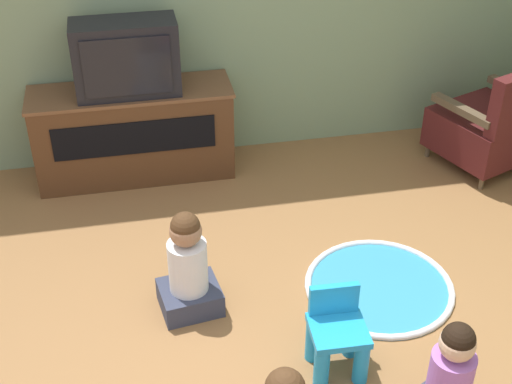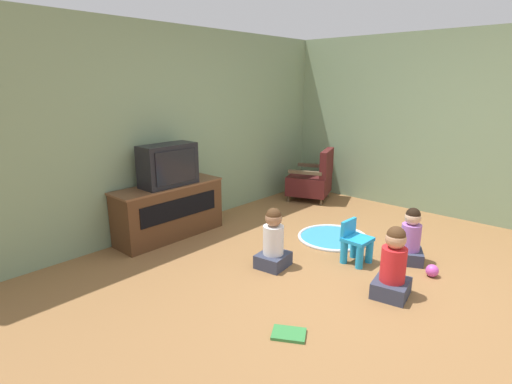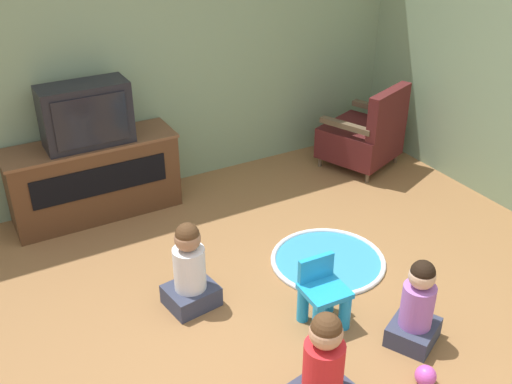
{
  "view_description": "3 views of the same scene",
  "coord_description": "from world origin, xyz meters",
  "px_view_note": "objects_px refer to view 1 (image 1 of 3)",
  "views": [
    {
      "loc": [
        -0.49,
        -2.15,
        2.7
      ],
      "look_at": [
        0.13,
        0.89,
        0.65
      ],
      "focal_mm": 50.0,
      "sensor_mm": 36.0,
      "label": 1
    },
    {
      "loc": [
        -3.17,
        -1.58,
        1.83
      ],
      "look_at": [
        -0.16,
        1.12,
        0.71
      ],
      "focal_mm": 28.0,
      "sensor_mm": 36.0,
      "label": 2
    },
    {
      "loc": [
        -1.43,
        -2.16,
        2.6
      ],
      "look_at": [
        0.32,
        0.94,
        0.63
      ],
      "focal_mm": 42.0,
      "sensor_mm": 36.0,
      "label": 3
    }
  ],
  "objects_px": {
    "yellow_kid_chair": "(337,337)",
    "tv_cabinet": "(134,132)",
    "television": "(126,58)",
    "child_watching_left": "(449,382)",
    "child_watching_center": "(188,269)",
    "black_armchair": "(492,126)"
  },
  "relations": [
    {
      "from": "child_watching_left",
      "to": "child_watching_center",
      "type": "bearing_deg",
      "value": 109.53
    },
    {
      "from": "tv_cabinet",
      "to": "child_watching_center",
      "type": "distance_m",
      "value": 1.49
    },
    {
      "from": "black_armchair",
      "to": "child_watching_center",
      "type": "xyz_separation_m",
      "value": [
        -2.3,
        -1.09,
        -0.04
      ]
    },
    {
      "from": "black_armchair",
      "to": "tv_cabinet",
      "type": "bearing_deg",
      "value": -29.68
    },
    {
      "from": "tv_cabinet",
      "to": "black_armchair",
      "type": "height_order",
      "value": "black_armchair"
    },
    {
      "from": "child_watching_left",
      "to": "black_armchair",
      "type": "bearing_deg",
      "value": 32.03
    },
    {
      "from": "tv_cabinet",
      "to": "yellow_kid_chair",
      "type": "xyz_separation_m",
      "value": [
        0.85,
        -2.05,
        -0.14
      ]
    },
    {
      "from": "television",
      "to": "yellow_kid_chair",
      "type": "xyz_separation_m",
      "value": [
        0.85,
        -2.01,
        -0.7
      ]
    },
    {
      "from": "black_armchair",
      "to": "child_watching_center",
      "type": "relative_size",
      "value": 1.3
    },
    {
      "from": "black_armchair",
      "to": "yellow_kid_chair",
      "type": "relative_size",
      "value": 1.83
    },
    {
      "from": "black_armchair",
      "to": "child_watching_left",
      "type": "xyz_separation_m",
      "value": [
        -1.25,
        -2.09,
        -0.06
      ]
    },
    {
      "from": "television",
      "to": "child_watching_left",
      "type": "height_order",
      "value": "television"
    },
    {
      "from": "tv_cabinet",
      "to": "child_watching_left",
      "type": "distance_m",
      "value": 2.76
    },
    {
      "from": "yellow_kid_chair",
      "to": "child_watching_center",
      "type": "relative_size",
      "value": 0.71
    },
    {
      "from": "television",
      "to": "child_watching_left",
      "type": "xyz_separation_m",
      "value": [
        1.24,
        -2.43,
        -0.64
      ]
    },
    {
      "from": "yellow_kid_chair",
      "to": "tv_cabinet",
      "type": "bearing_deg",
      "value": 114.97
    },
    {
      "from": "television",
      "to": "black_armchair",
      "type": "xyz_separation_m",
      "value": [
        2.49,
        -0.35,
        -0.58
      ]
    },
    {
      "from": "child_watching_center",
      "to": "child_watching_left",
      "type": "bearing_deg",
      "value": -51.17
    },
    {
      "from": "yellow_kid_chair",
      "to": "black_armchair",
      "type": "bearing_deg",
      "value": 47.91
    },
    {
      "from": "television",
      "to": "child_watching_center",
      "type": "relative_size",
      "value": 1.07
    },
    {
      "from": "yellow_kid_chair",
      "to": "child_watching_center",
      "type": "height_order",
      "value": "child_watching_center"
    },
    {
      "from": "yellow_kid_chair",
      "to": "child_watching_left",
      "type": "xyz_separation_m",
      "value": [
        0.39,
        -0.42,
        0.06
      ]
    }
  ]
}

